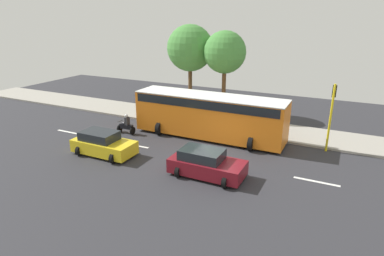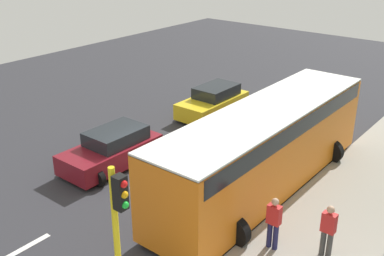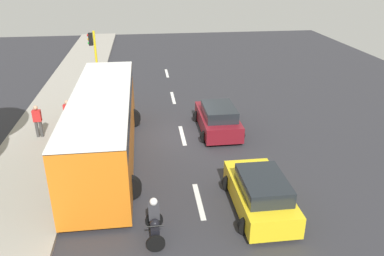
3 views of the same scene
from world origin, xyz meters
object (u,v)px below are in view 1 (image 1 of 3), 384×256
at_px(pedestrian_near_signal, 258,121).
at_px(street_tree_north, 225,53).
at_px(street_tree_south, 190,48).
at_px(car_yellow_cab, 103,144).
at_px(city_bus, 209,113).
at_px(motorcycle, 126,125).
at_px(traffic_light_corner, 332,108).
at_px(pedestrian_by_tree, 255,115).
at_px(car_maroon, 206,164).

distance_m(pedestrian_near_signal, street_tree_north, 7.29).
height_order(street_tree_south, street_tree_north, street_tree_south).
xyz_separation_m(car_yellow_cab, city_bus, (5.88, -4.85, 1.14)).
bearing_deg(city_bus, motorcycle, 108.63).
bearing_deg(car_yellow_cab, city_bus, -39.50).
bearing_deg(car_yellow_cab, street_tree_north, -17.05).
distance_m(traffic_light_corner, street_tree_north, 10.76).
distance_m(car_yellow_cab, traffic_light_corner, 14.80).
bearing_deg(traffic_light_corner, street_tree_south, 67.23).
bearing_deg(pedestrian_near_signal, street_tree_north, 47.66).
bearing_deg(car_yellow_cab, traffic_light_corner, -61.53).
distance_m(pedestrian_by_tree, street_tree_north, 6.27).
height_order(car_yellow_cab, pedestrian_near_signal, pedestrian_near_signal).
bearing_deg(traffic_light_corner, pedestrian_near_signal, 78.10).
height_order(pedestrian_near_signal, street_tree_north, street_tree_north).
distance_m(pedestrian_by_tree, street_tree_south, 9.02).
relative_size(car_maroon, motorcycle, 2.72).
distance_m(car_yellow_cab, motorcycle, 4.03).
relative_size(car_maroon, pedestrian_by_tree, 2.46).
height_order(car_maroon, city_bus, city_bus).
xyz_separation_m(car_yellow_cab, traffic_light_corner, (6.98, -12.86, 2.22)).
bearing_deg(car_yellow_cab, car_maroon, -88.49).
bearing_deg(motorcycle, pedestrian_by_tree, -56.63).
bearing_deg(street_tree_south, pedestrian_near_signal, -118.91).
bearing_deg(traffic_light_corner, car_maroon, 139.81).
xyz_separation_m(city_bus, street_tree_north, (6.03, 1.19, 3.65)).
xyz_separation_m(car_yellow_cab, motorcycle, (3.88, 1.09, -0.07)).
distance_m(motorcycle, street_tree_south, 9.91).
distance_m(car_maroon, street_tree_south, 14.86).
relative_size(motorcycle, street_tree_north, 0.21).
bearing_deg(pedestrian_by_tree, pedestrian_near_signal, -156.25).
bearing_deg(street_tree_north, car_yellow_cab, 162.95).
bearing_deg(motorcycle, car_maroon, -114.16).
bearing_deg(pedestrian_by_tree, car_maroon, 178.86).
relative_size(city_bus, motorcycle, 7.19).
height_order(traffic_light_corner, street_tree_north, street_tree_north).
bearing_deg(traffic_light_corner, pedestrian_by_tree, 66.30).
distance_m(car_yellow_cab, street_tree_south, 13.29).
height_order(pedestrian_by_tree, street_tree_south, street_tree_south).
distance_m(car_yellow_cab, pedestrian_by_tree, 11.92).
xyz_separation_m(car_maroon, motorcycle, (3.69, 8.22, -0.07)).
relative_size(traffic_light_corner, street_tree_north, 0.61).
xyz_separation_m(street_tree_south, street_tree_north, (-0.41, -3.52, -0.18)).
height_order(car_yellow_cab, motorcycle, motorcycle).
bearing_deg(car_maroon, motorcycle, 65.84).
bearing_deg(car_yellow_cab, pedestrian_near_signal, -44.68).
bearing_deg(street_tree_north, pedestrian_near_signal, -132.34).
bearing_deg(car_maroon, traffic_light_corner, -40.19).
relative_size(motorcycle, pedestrian_near_signal, 0.91).
xyz_separation_m(car_yellow_cab, pedestrian_near_signal, (8.02, -7.93, 0.35)).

